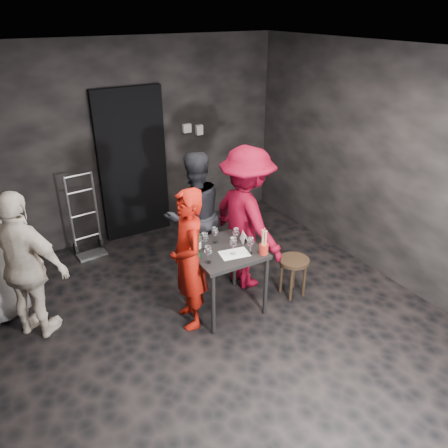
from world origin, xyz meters
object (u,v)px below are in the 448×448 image
tasting_table (225,257)px  man_maroon (247,210)px  server_red (188,259)px  wine_bottle (197,245)px  breadstick_cup (264,242)px  hand_truck (88,239)px  woman_black (195,213)px  bystander_cream (25,264)px  stool (294,266)px

tasting_table → man_maroon: size_ratio=0.39×
server_red → wine_bottle: size_ratio=4.46×
man_maroon → breadstick_cup: bearing=158.5°
hand_truck → tasting_table: size_ratio=1.51×
tasting_table → woman_black: bearing=85.2°
woman_black → man_maroon: (0.40, -0.52, 0.15)m
hand_truck → bystander_cream: bystander_cream is taller
tasting_table → wine_bottle: size_ratio=2.19×
hand_truck → tasting_table: hand_truck is taller
breadstick_cup → wine_bottle: bearing=153.6°
man_maroon → wine_bottle: (-0.78, -0.29, -0.08)m
man_maroon → bystander_cream: man_maroon is taller
hand_truck → man_maroon: 2.32m
woman_black → tasting_table: bearing=84.1°
stool → server_red: (-1.23, 0.16, 0.39)m
tasting_table → man_maroon: 0.65m
tasting_table → server_red: bearing=-177.8°
hand_truck → breadstick_cup: hand_truck is taller
server_red → breadstick_cup: (0.73, -0.26, 0.12)m
hand_truck → man_maroon: size_ratio=0.59×
tasting_table → bystander_cream: (-1.86, 0.61, 0.16)m
hand_truck → bystander_cream: 1.71m
stool → hand_truck: bearing=130.0°
server_red → woman_black: size_ratio=0.94×
stool → woman_black: size_ratio=0.29×
tasting_table → breadstick_cup: size_ratio=2.53×
hand_truck → server_red: (0.56, -1.97, 0.55)m
bystander_cream → wine_bottle: (1.55, -0.59, 0.07)m
woman_black → breadstick_cup: size_ratio=5.49×
hand_truck → breadstick_cup: 2.66m
hand_truck → breadstick_cup: bearing=-65.3°
woman_black → man_maroon: size_ratio=0.85×
tasting_table → wine_bottle: wine_bottle is taller
tasting_table → bystander_cream: size_ratio=0.46×
hand_truck → woman_black: woman_black is taller
wine_bottle → breadstick_cup: bearing=-26.4°
woman_black → bystander_cream: bearing=5.6°
man_maroon → woman_black: bearing=32.5°
hand_truck → server_red: server_red is taller
server_red → man_maroon: bearing=119.7°
server_red → wine_bottle: server_red is taller
bystander_cream → breadstick_cup: bearing=-156.7°
stool → woman_black: 1.33m
hand_truck → wine_bottle: bearing=-75.9°
server_red → bystander_cream: bearing=-104.0°
server_red → man_maroon: 0.98m
server_red → wine_bottle: 0.17m
breadstick_cup → man_maroon: bearing=73.6°
woman_black → bystander_cream: size_ratio=1.00×
stool → bystander_cream: size_ratio=0.29×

